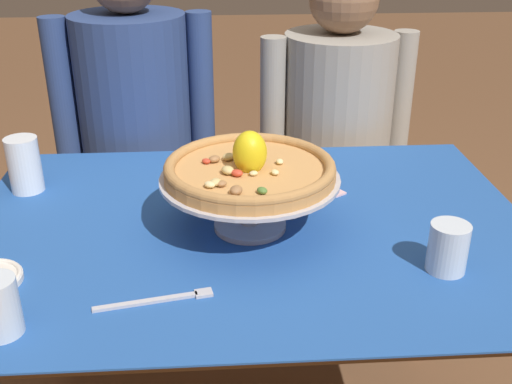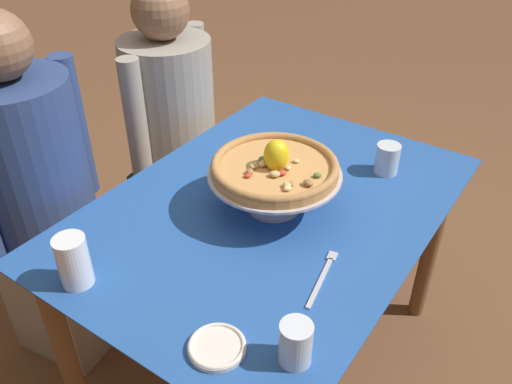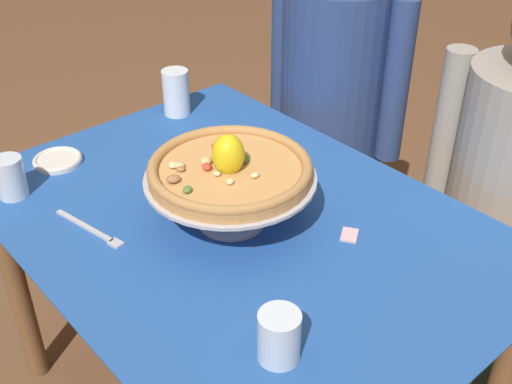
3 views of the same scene
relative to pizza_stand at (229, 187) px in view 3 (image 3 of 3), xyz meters
name	(u,v)px [view 3 (image 3 of 3)]	position (x,y,z in m)	size (l,w,h in m)	color
dining_table	(237,252)	(0.00, 0.02, -0.19)	(1.26, 0.91, 0.72)	brown
pizza_stand	(229,187)	(0.00, 0.00, 0.00)	(0.39, 0.39, 0.12)	#B7B7C1
pizza	(229,167)	(0.00, 0.00, 0.05)	(0.36, 0.36, 0.10)	tan
water_glass_back_left	(176,95)	(-0.54, 0.23, -0.03)	(0.08, 0.08, 0.14)	white
water_glass_front_right	(279,339)	(0.38, -0.19, -0.05)	(0.08, 0.08, 0.10)	silver
water_glass_front_left	(11,180)	(-0.43, -0.33, -0.05)	(0.07, 0.07, 0.10)	silver
side_plate	(58,160)	(-0.50, -0.18, -0.08)	(0.13, 0.13, 0.02)	silver
dinner_fork	(92,230)	(-0.17, -0.26, -0.09)	(0.22, 0.06, 0.01)	#B7B7C1
sugar_packet	(349,235)	(0.22, 0.16, -0.09)	(0.05, 0.04, 0.01)	beige
diner_left	(332,120)	(-0.32, 0.70, -0.19)	(0.50, 0.40, 1.26)	gray
diner_right	(511,210)	(0.33, 0.71, -0.22)	(0.51, 0.40, 1.21)	#1E3833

